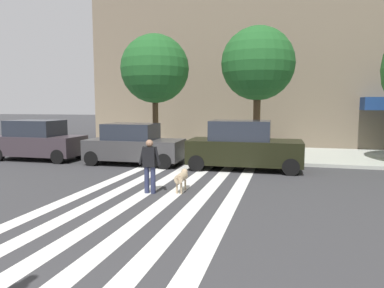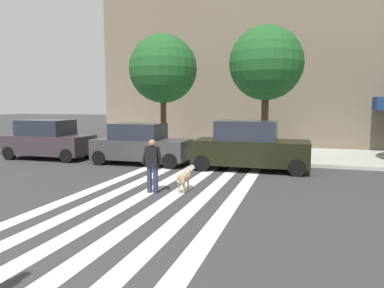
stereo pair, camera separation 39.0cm
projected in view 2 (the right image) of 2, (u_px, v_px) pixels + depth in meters
name	position (u px, v px, depth m)	size (l,w,h in m)	color
ground_plane	(153.00, 205.00, 9.35)	(160.00, 160.00, 0.00)	#353538
sidewalk_far	(230.00, 153.00, 19.09)	(80.00, 6.00, 0.15)	#AFB2A7
crosswalk_stripes	(144.00, 204.00, 9.44)	(4.95, 13.98, 0.01)	silver
parked_car_near_curb	(48.00, 140.00, 17.45)	(4.28, 2.09, 1.94)	#393036
parked_car_behind_first	(141.00, 144.00, 15.93)	(4.36, 2.06, 1.85)	#3B3B3C
parked_car_third_in_line	(250.00, 147.00, 14.44)	(4.68, 2.11, 2.03)	black
street_tree_nearest	(163.00, 69.00, 17.71)	(3.44, 3.44, 6.06)	#4C3823
street_tree_middle	(266.00, 64.00, 16.71)	(3.54, 3.54, 6.28)	#4C3823
pedestrian_dog_walker	(152.00, 163.00, 10.59)	(0.71, 0.26, 1.64)	#282D4C
dog_on_leash	(184.00, 177.00, 10.85)	(0.29, 1.12, 0.65)	tan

